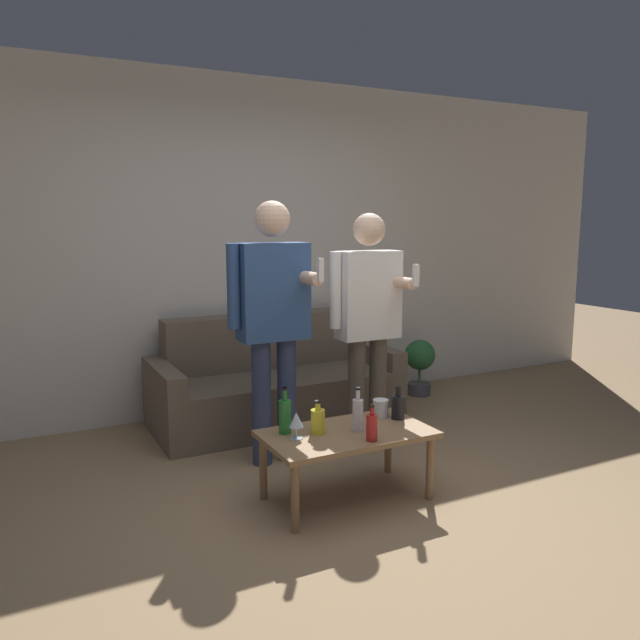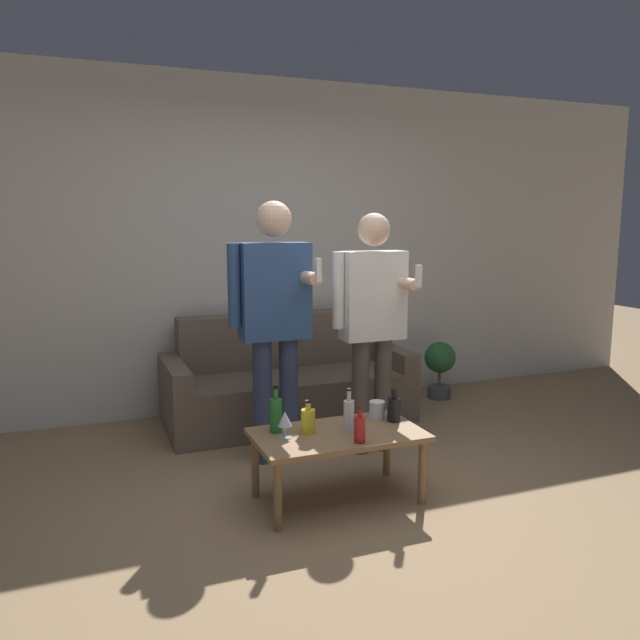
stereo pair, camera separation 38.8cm
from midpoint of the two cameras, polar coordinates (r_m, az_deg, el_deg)
name	(u,v)px [view 1 (the left image)]	position (r m, az deg, el deg)	size (l,w,h in m)	color
ground_plane	(383,525)	(3.40, 2.34, -18.30)	(16.00, 16.00, 0.00)	#997A56
wall_back	(230,247)	(5.16, -10.36, 6.59)	(8.00, 0.06, 2.70)	silver
couch	(274,385)	(4.94, -6.50, -5.94)	(1.88, 0.81, 0.82)	#6B5B4C
coffee_table	(347,439)	(3.54, -0.72, -10.92)	(0.94, 0.53, 0.40)	#8E6B47
bottle_orange	(285,415)	(3.48, -6.44, -8.71)	(0.07, 0.07, 0.26)	#23752D
bottle_green	(318,420)	(3.48, -3.44, -9.20)	(0.08, 0.08, 0.19)	yellow
bottle_dark	(398,406)	(3.72, 4.17, -7.91)	(0.08, 0.08, 0.19)	black
bottle_yellow	(358,414)	(3.50, 0.28, -8.64)	(0.06, 0.06, 0.25)	silver
bottle_red	(372,426)	(3.36, 1.44, -9.76)	(0.06, 0.06, 0.20)	#B21E1E
wine_glass_near	(296,421)	(3.40, -5.50, -9.20)	(0.08, 0.08, 0.15)	silver
cup_on_table	(381,408)	(3.76, 2.62, -8.10)	(0.09, 0.09, 0.10)	white
person_standing_left	(273,312)	(3.95, -7.17, 0.67)	(0.52, 0.44, 1.68)	navy
person_standing_right	(368,314)	(4.16, 1.73, 0.57)	(0.50, 0.42, 1.61)	brown
potted_plant	(420,361)	(5.65, 7.18, -3.77)	(0.27, 0.27, 0.51)	#4C4C51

